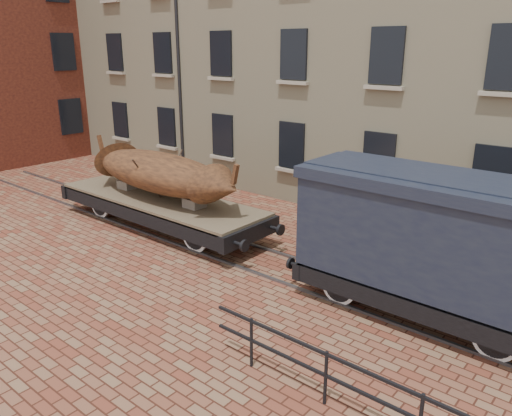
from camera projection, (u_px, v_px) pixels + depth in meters
The scene contains 6 objects.
ground at pixel (258, 260), 13.90m from camera, with size 90.00×90.00×0.00m, color brown.
warehouse_cream at pixel (510, 6), 17.19m from camera, with size 40.00×10.19×14.00m.
rail_track at pixel (258, 259), 13.89m from camera, with size 30.00×1.52×0.06m.
flatcar_wagon at pixel (160, 203), 16.18m from camera, with size 8.75×2.37×1.32m.
iron_boat at pixel (160, 172), 15.80m from camera, with size 6.99×2.15×1.65m.
goods_van at pixel (431, 231), 10.41m from camera, with size 6.21×2.26×3.21m.
Camera 1 is at (8.15, -9.83, 5.68)m, focal length 35.00 mm.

